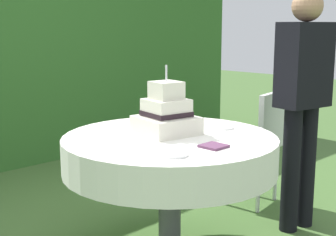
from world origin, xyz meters
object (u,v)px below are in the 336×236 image
Objects in this scene: wedding_cake at (166,115)px; standing_person at (303,95)px; cake_table at (170,155)px; napkin_stack at (214,146)px; serving_plate_far at (224,128)px; garden_chair at (259,137)px; serving_plate_near at (175,155)px.

wedding_cake is 0.25× the size of standing_person.
napkin_stack reaches higher than cake_table.
standing_person is at bearing -21.80° from wedding_cake.
serving_plate_far is at bearing -12.95° from cake_table.
napkin_stack is 0.14× the size of garden_chair.
serving_plate_far is 0.07× the size of standing_person.
wedding_cake is 1.13m from garden_chair.
garden_chair reaches higher than napkin_stack.
standing_person is (0.90, -0.36, 0.06)m from wedding_cake.
standing_person reaches higher than serving_plate_near.
cake_table is at bearing 48.96° from serving_plate_near.
cake_table is at bearing 162.55° from standing_person.
wedding_cake is 0.43m from napkin_stack.
garden_chair is at bearing 8.06° from cake_table.
serving_plate_near is 1.04× the size of napkin_stack.
cake_table is 0.77× the size of standing_person.
garden_chair is at bearing 4.93° from wedding_cake.
napkin_stack is at bearing -156.16° from garden_chair.
garden_chair is (1.14, 0.50, -0.22)m from napkin_stack.
wedding_cake is 0.97m from standing_person.
napkin_stack is 0.97m from standing_person.
serving_plate_near is at bearing -160.65° from serving_plate_far.
serving_plate_near is 0.70m from serving_plate_far.
serving_plate_far is at bearing 19.35° from serving_plate_near.
garden_chair reaches higher than serving_plate_far.
standing_person reaches higher than serving_plate_far.
wedding_cake reaches higher than cake_table.
serving_plate_far is 0.48m from napkin_stack.
wedding_cake reaches higher than serving_plate_far.
wedding_cake is 3.31× the size of napkin_stack.
standing_person is at bearing 2.89° from napkin_stack.
serving_plate_far is at bearing -23.95° from wedding_cake.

